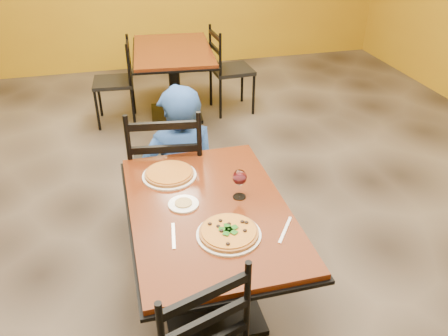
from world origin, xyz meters
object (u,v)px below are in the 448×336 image
object	(u,v)px
plate_far	(169,176)
pizza_main	(229,232)
diner	(180,158)
plate_main	(229,235)
table_second	(174,67)
chair_main_far	(167,171)
side_plate	(184,204)
table_main	(209,236)
chair_second_right	(232,70)
wine_glass	(240,183)
pizza_far	(169,173)
chair_second_left	(113,82)

from	to	relation	value
plate_far	pizza_main	bearing A→B (deg)	-71.87
diner	plate_main	xyz separation A→B (m)	(0.05, -1.13, 0.21)
table_second	chair_main_far	bearing A→B (deg)	-100.32
plate_far	side_plate	size ratio (longest dim) A/B	1.94
diner	pizza_main	distance (m)	1.15
table_main	side_plate	xyz separation A→B (m)	(-0.12, 0.05, 0.20)
chair_second_right	plate_main	world-z (taller)	chair_second_right
table_second	wine_glass	world-z (taller)	wine_glass
table_second	pizza_far	world-z (taller)	pizza_far
diner	pizza_far	bearing A→B (deg)	69.75
chair_second_left	side_plate	size ratio (longest dim) A/B	5.56
diner	pizza_far	xyz separation A→B (m)	(-0.14, -0.54, 0.23)
chair_second_left	pizza_main	world-z (taller)	chair_second_left
wine_glass	diner	bearing A→B (deg)	102.58
diner	plate_main	size ratio (longest dim) A/B	3.52
table_main	wine_glass	size ratio (longest dim) A/B	6.83
chair_second_left	chair_second_right	distance (m)	1.28
pizza_far	side_plate	size ratio (longest dim) A/B	1.75
chair_main_far	chair_second_left	world-z (taller)	chair_main_far
plate_far	wine_glass	size ratio (longest dim) A/B	1.72
wine_glass	plate_main	bearing A→B (deg)	-115.00
table_second	plate_main	xyz separation A→B (m)	(-0.21, -3.03, 0.20)
chair_second_right	table_second	bearing A→B (deg)	87.17
diner	pizza_main	size ratio (longest dim) A/B	3.84
table_main	table_second	distance (m)	2.80
chair_main_far	plate_far	xyz separation A→B (m)	(-0.04, -0.44, 0.23)
pizza_far	wine_glass	bearing A→B (deg)	-42.02
diner	plate_main	bearing A→B (deg)	87.18
pizza_main	wine_glass	world-z (taller)	wine_glass
chair_second_left	table_second	bearing A→B (deg)	94.79
pizza_far	plate_main	bearing A→B (deg)	-71.87
wine_glass	table_second	bearing A→B (deg)	88.49
pizza_far	plate_far	bearing A→B (deg)	-90.00
diner	plate_far	xyz separation A→B (m)	(-0.14, -0.54, 0.21)
side_plate	plate_main	bearing A→B (deg)	-60.94
table_second	side_plate	world-z (taller)	side_plate
plate_main	pizza_far	bearing A→B (deg)	108.13
side_plate	diner	bearing A→B (deg)	82.19
chair_main_far	plate_main	bearing A→B (deg)	106.77
pizza_main	wine_glass	size ratio (longest dim) A/B	1.58
side_plate	wine_glass	distance (m)	0.31
diner	side_plate	size ratio (longest dim) A/B	6.82
pizza_far	side_plate	distance (m)	0.30
plate_main	chair_second_right	bearing A→B (deg)	74.35
table_second	chair_second_left	size ratio (longest dim) A/B	1.44
diner	pizza_far	distance (m)	0.60
chair_main_far	pizza_far	size ratio (longest dim) A/B	3.72
plate_far	side_plate	distance (m)	0.30
plate_main	plate_far	bearing A→B (deg)	108.13
chair_second_right	table_main	bearing A→B (deg)	159.44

